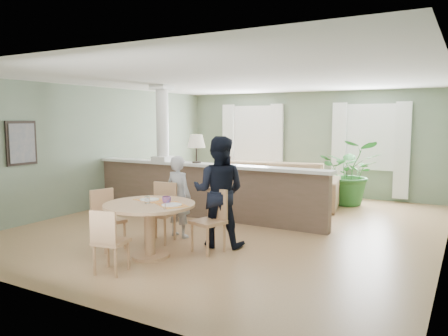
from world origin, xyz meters
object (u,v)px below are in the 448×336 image
Objects in this scene: chair_far_man at (212,217)px; sofa at (264,184)px; man_person at (219,192)px; chair_near at (108,239)px; houseplant at (351,172)px; chair_side at (106,216)px; dining_table at (150,214)px; chair_far_boy at (162,209)px; child_person at (179,196)px.

sofa is at bearing 117.58° from chair_far_man.
chair_near is at bearing 56.48° from man_person.
chair_far_man is 1.11× the size of chair_near.
chair_near is at bearing -104.26° from houseplant.
chair_near is 1.20m from chair_side.
man_person is (0.57, 0.98, 0.24)m from dining_table.
man_person is (0.58, 1.81, 0.40)m from chair_near.
man_person reaches higher than chair_near.
houseplant is 4.49m from man_person.
chair_far_boy is 1.05× the size of chair_side.
child_person is at bearing -93.74° from chair_near.
chair_far_man is (-0.95, -4.67, -0.24)m from houseplant.
chair_far_man is 0.45m from man_person.
sofa is at bearing -93.33° from man_person.
chair_far_boy is 1.01× the size of chair_far_man.
chair_near is 1.97m from child_person.
houseplant is 1.10× the size of child_person.
dining_table is at bearing -98.32° from sofa.
chair_far_boy is 1.00m from chair_far_man.
man_person is at bearing 114.28° from chair_far_man.
dining_table is at bearing -102.66° from chair_near.
houseplant is 6.39m from chair_near.
child_person is (-0.90, 0.41, 0.17)m from chair_far_man.
dining_table is 0.94× the size of child_person.
chair_far_boy is 1.03m from man_person.
chair_far_man is (0.78, -3.64, 0.03)m from sofa.
chair_far_boy is at bearing -3.35° from man_person.
man_person is at bearing -88.15° from sofa.
chair_side is at bearing -55.95° from chair_near.
houseplant is 1.16× the size of dining_table.
chair_far_man reaches higher than chair_side.
chair_near is at bearing -90.96° from dining_table.
chair_side is 1.78m from man_person.
sofa is at bearing 5.61° from chair_side.
houseplant reaches higher than child_person.
houseplant is at bearing 73.77° from dining_table.
child_person is (-0.12, -3.23, 0.21)m from sofa.
child_person reaches higher than chair_far_boy.
houseplant is at bearing -9.55° from chair_side.
chair_far_boy is 0.55× the size of man_person.
chair_far_boy reaches higher than dining_table.
sofa is 1.93× the size of man_person.
chair_far_boy is 1.65m from chair_near.
chair_far_boy is at bearing -169.03° from chair_far_man.
houseplant reaches higher than chair_far_boy.
houseplant is 4.77m from chair_far_man.
dining_table is at bearing 112.68° from child_person.
child_person is (-1.84, -4.26, -0.07)m from houseplant.
sofa is 3.57m from chair_far_boy.
chair_side is (-0.88, 0.01, -0.13)m from dining_table.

